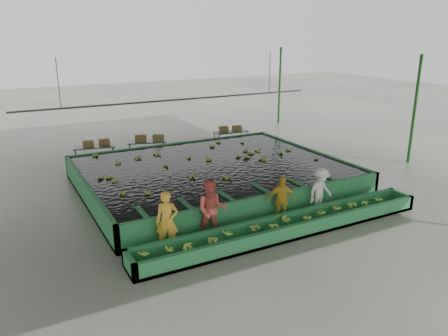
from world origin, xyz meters
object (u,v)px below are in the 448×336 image
packing_table_right (231,139)px  box_stack_right (230,131)px  worker_c (281,200)px  worker_a (167,221)px  box_stack_mid (150,141)px  packing_table_left (95,155)px  sorting_trough (288,227)px  worker_b (212,210)px  box_stack_left (96,146)px  flotation_tank (212,175)px  packing_table_mid (147,149)px  worker_d (320,191)px

packing_table_right → box_stack_right: 0.43m
worker_c → worker_a: bearing=-159.1°
worker_a → packing_table_right: 11.92m
box_stack_mid → box_stack_right: box_stack_mid is taller
packing_table_left → packing_table_right: packing_table_left is taller
sorting_trough → packing_table_right: size_ratio=5.40×
worker_c → packing_table_left: size_ratio=0.84×
packing_table_right → box_stack_right: (0.01, 0.08, 0.42)m
worker_b → box_stack_left: size_ratio=1.56×
box_stack_left → flotation_tank: bearing=-57.8°
worker_a → packing_table_left: (0.09, 9.60, -0.44)m
flotation_tank → worker_c: size_ratio=6.37×
flotation_tank → box_stack_left: 6.33m
packing_table_left → packing_table_mid: 2.51m
packing_table_mid → box_stack_right: box_stack_right is taller
flotation_tank → box_stack_right: size_ratio=8.24×
box_stack_left → packing_table_right: bearing=-1.8°
worker_d → box_stack_right: bearing=68.1°
flotation_tank → sorting_trough: size_ratio=1.00×
flotation_tank → worker_d: size_ratio=6.22×
flotation_tank → packing_table_mid: (-0.99, 5.12, -0.03)m
packing_table_right → box_stack_right: bearing=83.3°
flotation_tank → packing_table_mid: 5.22m
packing_table_mid → packing_table_right: bearing=-0.1°
worker_d → packing_table_mid: (-2.91, 9.42, -0.38)m
worker_c → box_stack_left: size_ratio=1.31×
worker_a → packing_table_right: size_ratio=0.94×
packing_table_mid → box_stack_mid: bearing=-42.0°
worker_b → packing_table_mid: (1.19, 9.42, -0.51)m
packing_table_mid → packing_table_right: 4.70m
worker_a → box_stack_left: bearing=110.9°
worker_a → box_stack_mid: size_ratio=1.26×
flotation_tank → worker_b: bearing=-116.9°
sorting_trough → box_stack_mid: box_stack_mid is taller
box_stack_left → box_stack_mid: bearing=-7.3°
flotation_tank → box_stack_mid: size_ratio=7.27×
worker_b → packing_table_mid: 9.51m
packing_table_left → box_stack_mid: size_ratio=1.37×
worker_c → worker_d: worker_d is taller
worker_b → packing_table_right: bearing=81.4°
box_stack_mid → packing_table_right: bearing=1.2°
worker_d → box_stack_right: size_ratio=1.32×
worker_a → box_stack_right: worker_a is taller
packing_table_right → worker_c: bearing=-109.9°
packing_table_mid → worker_a: bearing=-105.4°
worker_d → sorting_trough: bearing=-168.6°
sorting_trough → worker_d: (1.92, 0.80, 0.55)m
worker_a → worker_d: bearing=22.1°
packing_table_right → worker_d: bearing=-100.8°
worker_d → box_stack_left: (-5.29, 9.64, 0.05)m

